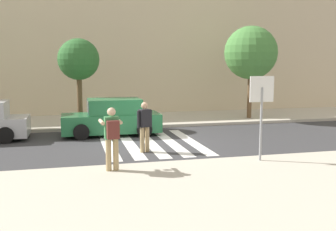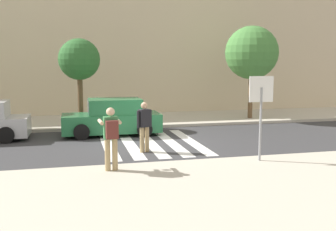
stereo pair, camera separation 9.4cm
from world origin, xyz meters
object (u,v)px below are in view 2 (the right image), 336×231
at_px(pedestrian_crossing, 144,124).
at_px(street_tree_east, 252,53).
at_px(parked_car_green, 112,118).
at_px(street_tree_center, 79,60).
at_px(stop_sign, 261,99).
at_px(photographer_with_backpack, 111,133).

xyz_separation_m(pedestrian_crossing, street_tree_east, (6.81, 6.12, 2.60)).
xyz_separation_m(parked_car_green, street_tree_center, (-1.28, 1.97, 2.46)).
relative_size(pedestrian_crossing, parked_car_green, 0.42).
xyz_separation_m(stop_sign, street_tree_center, (-5.07, 8.04, 1.20)).
distance_m(stop_sign, street_tree_east, 9.55).
bearing_deg(photographer_with_backpack, stop_sign, 1.34).
bearing_deg(parked_car_green, pedestrian_crossing, -78.13).
height_order(photographer_with_backpack, street_tree_center, street_tree_center).
bearing_deg(photographer_with_backpack, parked_car_green, 84.17).
height_order(parked_car_green, street_tree_east, street_tree_east).
height_order(photographer_with_backpack, pedestrian_crossing, photographer_with_backpack).
distance_m(pedestrian_crossing, parked_car_green, 3.64).
xyz_separation_m(pedestrian_crossing, street_tree_center, (-2.02, 5.52, 2.21)).
relative_size(stop_sign, pedestrian_crossing, 1.46).
xyz_separation_m(photographer_with_backpack, street_tree_center, (-0.65, 8.14, 2.01)).
relative_size(stop_sign, photographer_with_backpack, 1.46).
relative_size(photographer_with_backpack, pedestrian_crossing, 1.00).
height_order(photographer_with_backpack, street_tree_east, street_tree_east).
xyz_separation_m(photographer_with_backpack, pedestrian_crossing, (1.38, 2.62, -0.19)).
height_order(street_tree_center, street_tree_east, street_tree_east).
bearing_deg(photographer_with_backpack, pedestrian_crossing, 62.24).
bearing_deg(parked_car_green, street_tree_center, 122.94).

